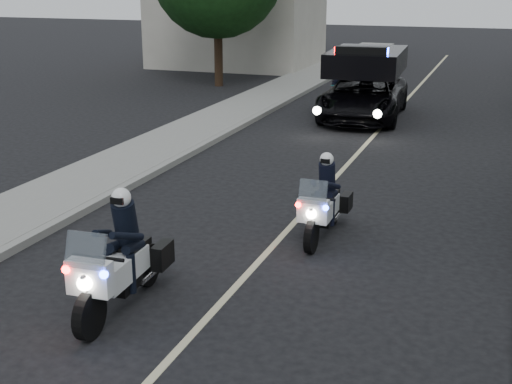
% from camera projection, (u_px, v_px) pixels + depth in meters
% --- Properties ---
extents(ground, '(120.00, 120.00, 0.00)m').
position_uv_depth(ground, '(222.00, 302.00, 9.98)').
color(ground, black).
rests_on(ground, ground).
extents(curb_left, '(0.20, 60.00, 0.15)m').
position_uv_depth(curb_left, '(225.00, 134.00, 20.27)').
color(curb_left, gray).
rests_on(curb_left, ground).
extents(sidewalk_left, '(2.00, 60.00, 0.16)m').
position_uv_depth(sidewalk_left, '(191.00, 131.00, 20.62)').
color(sidewalk_left, gray).
rests_on(sidewalk_left, ground).
extents(lane_marking, '(0.12, 50.00, 0.01)m').
position_uv_depth(lane_marking, '(363.00, 148.00, 18.95)').
color(lane_marking, '#BFB78C').
rests_on(lane_marking, ground).
extents(police_moto_left, '(0.83, 2.10, 1.75)m').
position_uv_depth(police_moto_left, '(123.00, 308.00, 9.77)').
color(police_moto_left, silver).
rests_on(police_moto_left, ground).
extents(police_moto_right, '(0.64, 1.83, 1.55)m').
position_uv_depth(police_moto_right, '(323.00, 237.00, 12.46)').
color(police_moto_right, silver).
rests_on(police_moto_right, ground).
extents(police_suv, '(2.79, 5.51, 2.61)m').
position_uv_depth(police_suv, '(363.00, 118.00, 22.96)').
color(police_suv, black).
rests_on(police_suv, ground).
extents(bicycle, '(0.81, 1.74, 0.87)m').
position_uv_depth(bicycle, '(340.00, 108.00, 24.81)').
color(bicycle, black).
rests_on(bicycle, ground).
extents(cyclist, '(0.72, 0.50, 1.92)m').
position_uv_depth(cyclist, '(340.00, 108.00, 24.81)').
color(cyclist, black).
rests_on(cyclist, ground).
extents(tree_left_near, '(6.42, 6.42, 9.24)m').
position_uv_depth(tree_left_near, '(219.00, 86.00, 29.75)').
color(tree_left_near, '#133A13').
rests_on(tree_left_near, ground).
extents(tree_left_far, '(6.58, 6.58, 10.02)m').
position_uv_depth(tree_left_far, '(271.00, 57.00, 40.28)').
color(tree_left_far, black).
rests_on(tree_left_far, ground).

